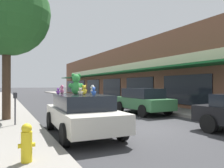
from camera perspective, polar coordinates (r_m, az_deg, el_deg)
ground_plane at (r=8.99m, az=7.70°, el=-11.34°), size 260.00×260.00×0.00m
sidewalk_near at (r=7.48m, az=-25.38°, el=-13.00°), size 2.40×90.00×0.16m
sidewalk_far at (r=12.31m, az=26.73°, el=-7.92°), size 2.40×90.00×0.16m
storefront_row at (r=27.51m, az=10.01°, el=2.17°), size 12.58×39.14×5.74m
plush_art_car at (r=7.74m, az=-7.81°, el=-7.53°), size 2.11×4.33×1.39m
teddy_bear_giant at (r=7.94m, az=-9.35°, el=-0.10°), size 0.57×0.37×0.76m
teddy_bear_purple at (r=8.20m, az=-13.88°, el=-1.85°), size 0.18×0.13×0.24m
teddy_bear_pink at (r=8.58m, az=-12.95°, el=-1.43°), size 0.20×0.26×0.34m
teddy_bear_yellow at (r=7.71m, az=-7.29°, el=-1.58°), size 0.26×0.17×0.34m
teddy_bear_white at (r=7.78m, az=-5.10°, el=-1.58°), size 0.22×0.24×0.34m
teddy_bear_blue at (r=7.05m, az=-4.80°, el=-1.96°), size 0.21×0.15×0.28m
teddy_bear_cream at (r=7.37m, az=-8.26°, el=-1.97°), size 0.20×0.14×0.26m
parked_car_far_center at (r=13.22m, az=8.00°, el=-4.19°), size 1.90×4.03×1.52m
street_tree at (r=11.54m, az=-25.85°, el=16.33°), size 3.94×3.94×6.85m
fire_hydrant at (r=4.94m, az=-21.41°, el=-14.08°), size 0.33×0.22×0.79m
parking_meter at (r=9.42m, az=-23.98°, el=-4.87°), size 0.14×0.10×1.27m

